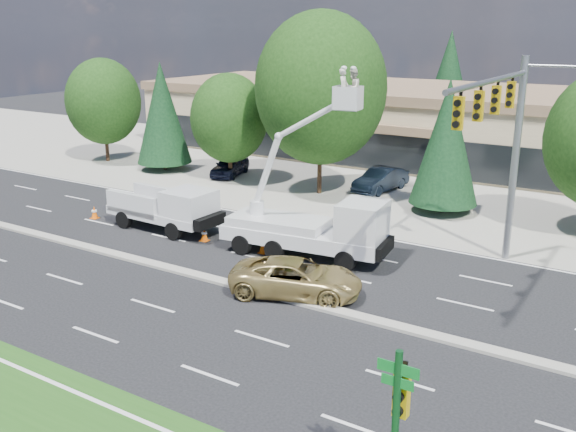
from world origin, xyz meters
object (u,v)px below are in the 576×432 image
Objects in this scene: minivan at (296,278)px; utility_pickup at (169,213)px; signal_mast at (507,133)px; street_sign_pole at (398,416)px; bucket_truck at (317,219)px.

utility_pickup is at bearing 50.58° from minivan.
signal_mast is 16.89m from utility_pickup.
street_sign_pole reaches higher than minivan.
street_sign_pole reaches higher than utility_pickup.
street_sign_pole is 16.06m from bucket_truck.
signal_mast is 1.18× the size of bucket_truck.
bucket_truck is at bearing 125.53° from street_sign_pole.
minivan is (-5.96, -6.44, -5.34)m from signal_mast.
signal_mast reaches higher than street_sign_pole.
utility_pickup reaches higher than minivan.
bucket_truck is 1.67× the size of minivan.
bucket_truck is at bearing -162.02° from signal_mast.
street_sign_pole is at bearing -82.73° from signal_mast.
bucket_truck reaches higher than street_sign_pole.
utility_pickup is 8.55m from bucket_truck.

